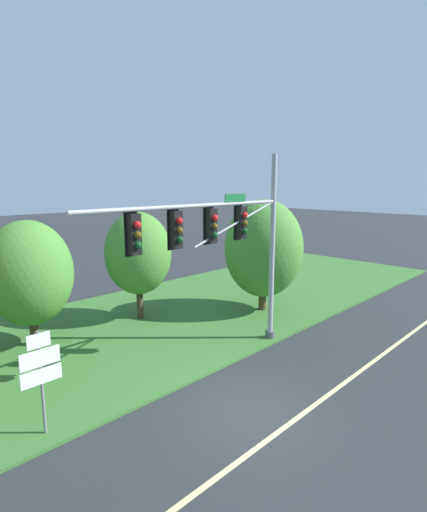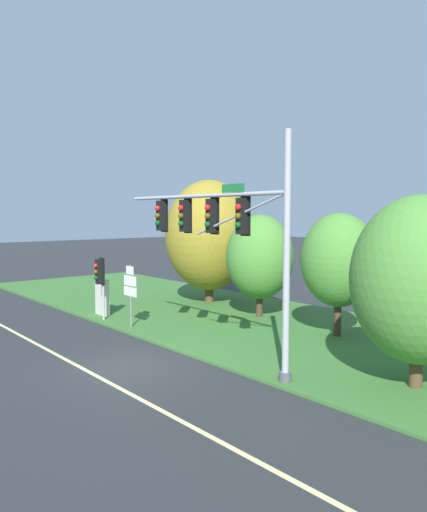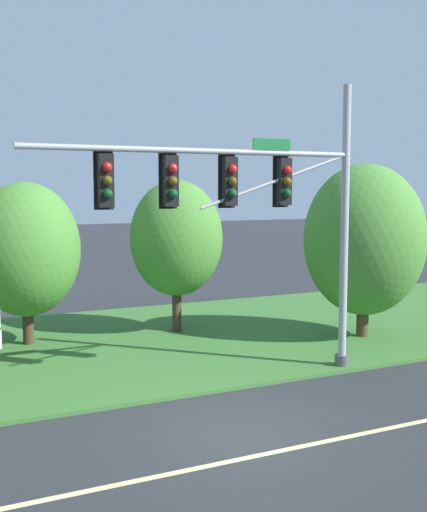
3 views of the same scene
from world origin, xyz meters
name	(u,v)px [view 3 (image 3 of 3)]	position (x,y,z in m)	size (l,w,h in m)	color
ground_plane	(240,432)	(0.00, 0.00, 0.00)	(160.00, 160.00, 0.00)	#282B2D
lane_stripe	(270,453)	(0.00, -1.20, 0.00)	(36.00, 0.16, 0.01)	beige
grass_verge	(120,344)	(0.00, 8.25, 0.05)	(48.00, 11.50, 0.10)	#386B2D
traffic_signal_mast	(253,199)	(1.92, 2.93, 4.82)	(8.98, 0.49, 7.78)	#9EA0A5
tree_left_of_mast	(26,250)	(-2.68, 9.41, 3.14)	(3.43, 3.43, 5.20)	#423021
tree_behind_signpost	(176,238)	(2.35, 9.07, 3.36)	(3.21, 3.21, 5.28)	#423021
tree_mid_verge	(364,240)	(7.72, 5.60, 3.37)	(4.05, 4.05, 5.81)	#4C3823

